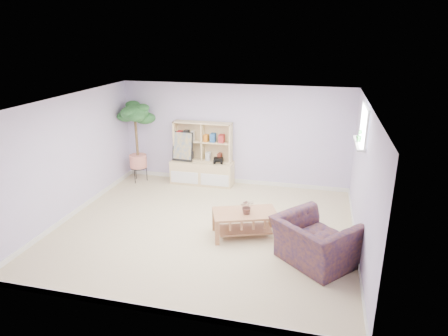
% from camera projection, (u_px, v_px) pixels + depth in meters
% --- Properties ---
extents(floor, '(5.50, 5.00, 0.01)m').
position_uv_depth(floor, '(205.00, 228.00, 7.58)').
color(floor, tan).
rests_on(floor, ground).
extents(ceiling, '(5.50, 5.00, 0.01)m').
position_uv_depth(ceiling, '(203.00, 102.00, 6.80)').
color(ceiling, silver).
rests_on(ceiling, walls).
extents(walls, '(5.51, 5.01, 2.40)m').
position_uv_depth(walls, '(204.00, 168.00, 7.19)').
color(walls, silver).
rests_on(walls, floor).
extents(baseboard, '(5.50, 5.00, 0.10)m').
position_uv_depth(baseboard, '(205.00, 225.00, 7.56)').
color(baseboard, white).
rests_on(baseboard, floor).
extents(window, '(0.10, 0.98, 0.68)m').
position_uv_depth(window, '(365.00, 126.00, 6.86)').
color(window, silver).
rests_on(window, walls).
extents(window_sill, '(0.14, 1.00, 0.04)m').
position_uv_depth(window_sill, '(359.00, 143.00, 6.98)').
color(window_sill, white).
rests_on(window_sill, walls).
extents(storage_unit, '(1.51, 0.51, 1.51)m').
position_uv_depth(storage_unit, '(202.00, 154.00, 9.56)').
color(storage_unit, '#D2BE82').
rests_on(storage_unit, floor).
extents(poster, '(0.52, 0.16, 0.71)m').
position_uv_depth(poster, '(183.00, 147.00, 9.55)').
color(poster, yellow).
rests_on(poster, storage_unit).
extents(toy_truck, '(0.33, 0.25, 0.16)m').
position_uv_depth(toy_truck, '(218.00, 160.00, 9.45)').
color(toy_truck, black).
rests_on(toy_truck, storage_unit).
extents(coffee_table, '(1.28, 0.98, 0.46)m').
position_uv_depth(coffee_table, '(245.00, 224.00, 7.22)').
color(coffee_table, '#96582F').
rests_on(coffee_table, floor).
extents(table_plant, '(0.30, 0.27, 0.27)m').
position_uv_depth(table_plant, '(247.00, 206.00, 7.06)').
color(table_plant, '#245621').
rests_on(table_plant, coffee_table).
extents(floor_tree, '(0.94, 0.94, 1.98)m').
position_uv_depth(floor_tree, '(137.00, 143.00, 9.65)').
color(floor_tree, '#154018').
rests_on(floor_tree, floor).
extents(armchair, '(1.54, 1.52, 0.86)m').
position_uv_depth(armchair, '(315.00, 239.00, 6.31)').
color(armchair, '#161442').
rests_on(armchair, floor).
extents(sill_plant, '(0.13, 0.11, 0.23)m').
position_uv_depth(sill_plant, '(360.00, 135.00, 6.98)').
color(sill_plant, '#154018').
rests_on(sill_plant, window_sill).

